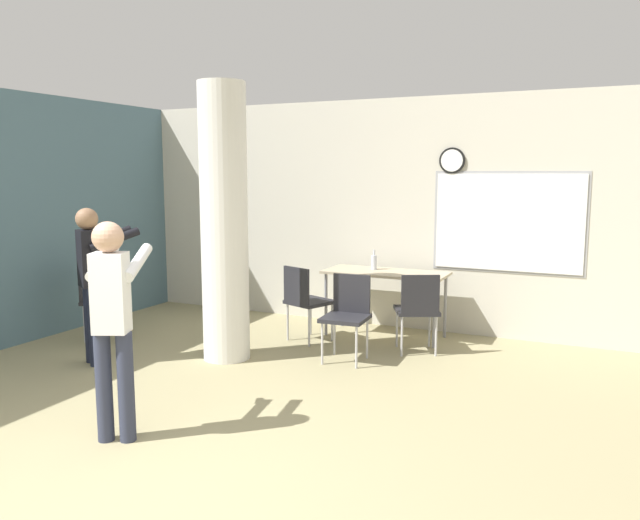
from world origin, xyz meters
TOP-DOWN VIEW (x-y plane):
  - wall_left_accent at (-3.50, 2.50)m, footprint 0.12×7.00m
  - wall_back at (0.03, 5.06)m, footprint 8.00×0.15m
  - support_pillar at (-1.05, 2.99)m, footprint 0.48×0.48m
  - folding_table at (0.15, 4.50)m, footprint 1.42×0.61m
  - bottle_on_table at (-0.03, 4.59)m, footprint 0.07×0.07m
  - chair_by_left_wall at (-2.81, 3.00)m, footprint 0.58×0.58m
  - chair_table_right at (0.69, 3.98)m, footprint 0.59×0.59m
  - chair_table_left at (-0.60, 3.90)m, footprint 0.57×0.57m
  - chair_table_front at (0.10, 3.47)m, footprint 0.47×0.47m
  - person_watching_back at (-2.15, 2.27)m, footprint 0.54×0.63m
  - person_playing_front at (-0.66, 0.97)m, footprint 0.51×0.64m

SIDE VIEW (x-z plane):
  - chair_by_left_wall at x=-2.81m, z-range 0.08..0.95m
  - chair_table_right at x=0.69m, z-range 0.08..0.95m
  - chair_table_left at x=-0.60m, z-range 0.08..0.95m
  - chair_table_front at x=0.10m, z-range 0.08..0.95m
  - folding_table at x=0.15m, z-range 0.32..1.09m
  - bottle_on_table at x=-0.03m, z-range 0.74..0.98m
  - person_watching_back at x=-2.15m, z-range 0.14..1.71m
  - person_playing_front at x=-0.66m, z-range 0.14..1.72m
  - wall_back at x=0.03m, z-range 0.00..2.80m
  - wall_left_accent at x=-3.50m, z-range 0.00..2.80m
  - support_pillar at x=-1.05m, z-range 0.00..2.80m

